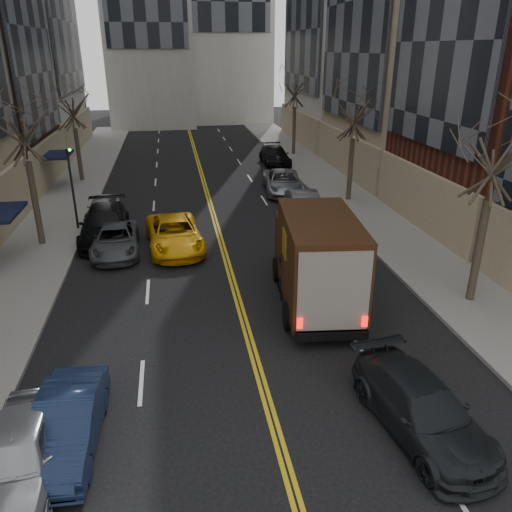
{
  "coord_description": "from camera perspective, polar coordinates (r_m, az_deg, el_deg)",
  "views": [
    {
      "loc": [
        -2.18,
        -4.5,
        9.1
      ],
      "look_at": [
        0.56,
        11.75,
        2.2
      ],
      "focal_mm": 35.0,
      "sensor_mm": 36.0,
      "label": 1
    }
  ],
  "objects": [
    {
      "name": "parked_lf_e",
      "position": [
        30.04,
        -17.12,
        5.33
      ],
      "size": [
        1.85,
        3.87,
        1.28
      ],
      "primitive_type": "imported",
      "rotation": [
        0.0,
        0.0,
        -0.09
      ],
      "color": "#AAADB2",
      "rests_on": "ground"
    },
    {
      "name": "parked_lf_b",
      "position": [
        13.55,
        -20.74,
        -17.48
      ],
      "size": [
        1.58,
        4.14,
        1.35
      ],
      "primitive_type": "imported",
      "rotation": [
        0.0,
        0.0,
        -0.04
      ],
      "color": "#111C37",
      "rests_on": "ground"
    },
    {
      "name": "tree_lf_far",
      "position": [
        38.21,
        -20.42,
        16.76
      ],
      "size": [
        3.2,
        3.2,
        8.12
      ],
      "color": "#382D23",
      "rests_on": "sidewalk_left"
    },
    {
      "name": "parked_lf_a",
      "position": [
        13.12,
        -25.52,
        -19.78
      ],
      "size": [
        1.84,
        4.19,
        1.4
      ],
      "primitive_type": "imported",
      "rotation": [
        0.0,
        0.0,
        0.04
      ],
      "color": "#A5A7AC",
      "rests_on": "ground"
    },
    {
      "name": "tree_lf_mid",
      "position": [
        25.5,
        -25.49,
        14.99
      ],
      "size": [
        3.2,
        3.2,
        8.91
      ],
      "color": "#382D23",
      "rests_on": "sidewalk_left"
    },
    {
      "name": "traffic_signal",
      "position": [
        27.73,
        -20.36,
        8.21
      ],
      "size": [
        0.29,
        0.26,
        4.7
      ],
      "color": "black",
      "rests_on": "sidewalk_left"
    },
    {
      "name": "parked_rt_c",
      "position": [
        42.5,
        2.17,
        11.37
      ],
      "size": [
        2.22,
        5.26,
        1.51
      ],
      "primitive_type": "imported",
      "rotation": [
        0.0,
        0.0,
        -0.02
      ],
      "color": "black",
      "rests_on": "ground"
    },
    {
      "name": "tree_rt_mid",
      "position": [
        31.61,
        11.29,
        16.98
      ],
      "size": [
        3.2,
        3.2,
        8.32
      ],
      "color": "#382D23",
      "rests_on": "sidewalk_right"
    },
    {
      "name": "taxi",
      "position": [
        24.51,
        -9.3,
        2.49
      ],
      "size": [
        3.0,
        5.61,
        1.5
      ],
      "primitive_type": "imported",
      "rotation": [
        0.0,
        0.0,
        0.1
      ],
      "color": "#E19B09",
      "rests_on": "ground"
    },
    {
      "name": "tree_rt_near",
      "position": [
        19.18,
        26.14,
        12.55
      ],
      "size": [
        3.2,
        3.2,
        8.71
      ],
      "color": "#382D23",
      "rests_on": "sidewalk_right"
    },
    {
      "name": "parked_rt_b",
      "position": [
        33.98,
        3.13,
        8.44
      ],
      "size": [
        2.97,
        5.55,
        1.48
      ],
      "primitive_type": "imported",
      "rotation": [
        0.0,
        0.0,
        -0.1
      ],
      "color": "#96979D",
      "rests_on": "ground"
    },
    {
      "name": "sidewalk_left",
      "position": [
        33.47,
        -21.05,
        5.54
      ],
      "size": [
        4.0,
        66.0,
        0.15
      ],
      "primitive_type": "cube",
      "color": "slate",
      "rests_on": "ground"
    },
    {
      "name": "observer_sedan",
      "position": [
        13.79,
        18.43,
        -16.21
      ],
      "size": [
        2.58,
        5.02,
        1.39
      ],
      "rotation": [
        0.0,
        0.0,
        0.13
      ],
      "color": "black",
      "rests_on": "ground"
    },
    {
      "name": "tree_rt_far",
      "position": [
        45.9,
        4.55,
        19.7
      ],
      "size": [
        3.2,
        3.2,
        9.11
      ],
      "color": "#382D23",
      "rests_on": "sidewalk_right"
    },
    {
      "name": "parked_lf_c",
      "position": [
        24.64,
        -15.78,
        1.78
      ],
      "size": [
        2.42,
        4.81,
        1.31
      ],
      "primitive_type": "imported",
      "rotation": [
        0.0,
        0.0,
        0.05
      ],
      "color": "#45494C",
      "rests_on": "ground"
    },
    {
      "name": "parked_lf_d",
      "position": [
        26.51,
        -16.93,
        3.49
      ],
      "size": [
        2.45,
        5.69,
        1.63
      ],
      "primitive_type": "imported",
      "rotation": [
        0.0,
        0.0,
        0.03
      ],
      "color": "black",
      "rests_on": "ground"
    },
    {
      "name": "pedestrian",
      "position": [
        19.32,
        3.2,
        -2.41
      ],
      "size": [
        0.67,
        0.78,
        1.81
      ],
      "primitive_type": "imported",
      "rotation": [
        0.0,
        0.0,
        1.14
      ],
      "color": "black",
      "rests_on": "ground"
    },
    {
      "name": "sidewalk_right",
      "position": [
        34.62,
        9.7,
        7.28
      ],
      "size": [
        4.0,
        66.0,
        0.15
      ],
      "primitive_type": "cube",
      "color": "slate",
      "rests_on": "ground"
    },
    {
      "name": "ups_truck",
      "position": [
        18.62,
        6.9,
        -0.42
      ],
      "size": [
        3.27,
        6.88,
        3.64
      ],
      "rotation": [
        0.0,
        0.0,
        -0.11
      ],
      "color": "black",
      "rests_on": "ground"
    },
    {
      "name": "parked_rt_a",
      "position": [
        28.72,
        5.56,
        5.73
      ],
      "size": [
        1.85,
        4.7,
        1.52
      ],
      "primitive_type": "imported",
      "rotation": [
        0.0,
        0.0,
        -0.05
      ],
      "color": "#45474C",
      "rests_on": "ground"
    }
  ]
}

